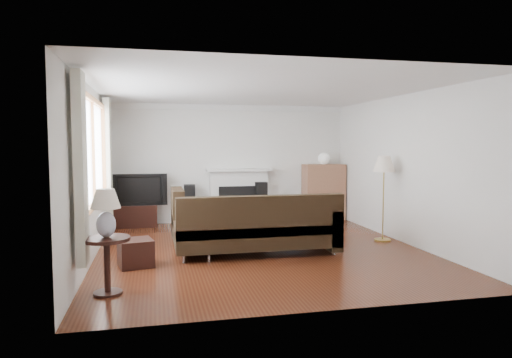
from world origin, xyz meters
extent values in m
cube|color=#491F10|center=(0.00, 0.00, 0.00)|extent=(5.10, 5.60, 0.04)
cube|color=white|center=(0.00, 0.00, 2.50)|extent=(5.10, 5.60, 0.04)
cube|color=white|center=(0.00, 2.75, 1.25)|extent=(5.00, 0.04, 2.50)
cube|color=white|center=(0.00, -2.75, 1.25)|extent=(5.00, 0.04, 2.50)
cube|color=white|center=(-2.50, 0.00, 1.25)|extent=(0.04, 5.50, 2.50)
cube|color=white|center=(2.50, 0.00, 1.25)|extent=(0.04, 5.50, 2.50)
cube|color=#935D36|center=(-2.45, -0.20, 1.55)|extent=(0.12, 2.74, 1.54)
cube|color=beige|center=(-2.40, -1.72, 1.40)|extent=(0.10, 0.35, 2.10)
cube|color=beige|center=(-2.40, 1.32, 1.40)|extent=(0.10, 0.35, 2.10)
cube|color=white|center=(0.15, 2.64, 0.57)|extent=(1.40, 0.26, 1.15)
cube|color=black|center=(-2.02, 2.50, 0.22)|extent=(0.89, 0.40, 0.45)
imported|color=black|center=(-1.92, 2.50, 0.76)|extent=(1.10, 0.14, 0.63)
cube|color=black|center=(-0.91, 2.55, 0.41)|extent=(0.25, 0.29, 0.83)
cube|color=black|center=(0.60, 2.55, 0.43)|extent=(0.25, 0.30, 0.86)
cube|color=#986346|center=(2.02, 2.51, 0.61)|extent=(0.89, 0.42, 1.22)
sphere|color=white|center=(2.02, 2.51, 1.35)|extent=(0.26, 0.26, 0.26)
cube|color=black|center=(-0.11, -0.21, 0.43)|extent=(2.68, 1.96, 0.86)
cube|color=olive|center=(-0.18, 1.21, 0.21)|extent=(1.07, 0.59, 0.42)
cube|color=black|center=(-1.89, -0.59, 0.18)|extent=(0.52, 0.52, 0.37)
cube|color=#A8883A|center=(2.22, 0.18, 0.73)|extent=(0.45, 0.45, 1.47)
cube|color=black|center=(-2.15, -1.73, 0.32)|extent=(0.51, 0.51, 0.64)
cube|color=silver|center=(-2.15, -1.73, 0.91)|extent=(0.33, 0.33, 0.53)
camera|label=1|loc=(-1.62, -6.94, 1.67)|focal=32.00mm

